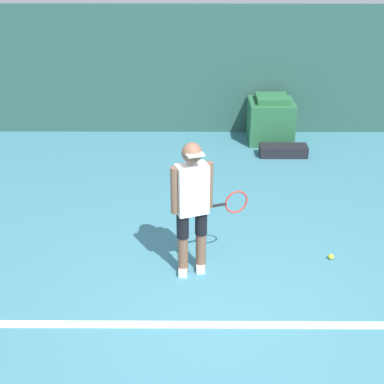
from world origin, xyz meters
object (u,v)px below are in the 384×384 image
at_px(tennis_player, 193,203).
at_px(equipment_bag, 283,151).
at_px(covered_chair, 271,120).
at_px(tennis_ball, 331,257).

distance_m(tennis_player, equipment_bag, 3.85).
distance_m(covered_chair, equipment_bag, 0.82).
relative_size(tennis_player, covered_chair, 1.87).
relative_size(tennis_ball, equipment_bag, 0.08).
height_order(tennis_player, tennis_ball, tennis_player).
bearing_deg(tennis_ball, equipment_bag, 92.05).
relative_size(tennis_ball, covered_chair, 0.08).
xyz_separation_m(tennis_ball, covered_chair, (-0.26, 3.94, 0.37)).
height_order(tennis_ball, equipment_bag, equipment_bag).
bearing_deg(equipment_bag, tennis_player, -114.48).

